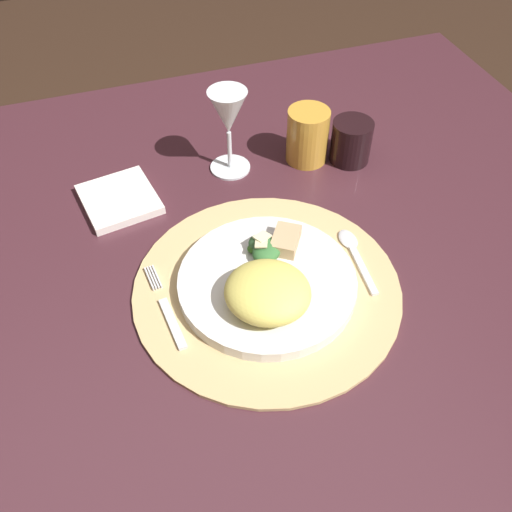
{
  "coord_description": "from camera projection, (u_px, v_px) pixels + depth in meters",
  "views": [
    {
      "loc": [
        -0.14,
        -0.57,
        1.38
      ],
      "look_at": [
        0.04,
        -0.03,
        0.77
      ],
      "focal_mm": 39.71,
      "sensor_mm": 36.0,
      "label": 1
    }
  ],
  "objects": [
    {
      "name": "ground_plane",
      "position": [
        238.0,
        460.0,
        1.41
      ],
      "size": [
        6.0,
        6.0,
        0.0
      ],
      "primitive_type": "plane",
      "color": "#342216"
    },
    {
      "name": "dining_table",
      "position": [
        230.0,
        303.0,
        0.95
      ],
      "size": [
        1.4,
        1.09,
        0.75
      ],
      "color": "#412028",
      "rests_on": "ground"
    },
    {
      "name": "placemat",
      "position": [
        267.0,
        288.0,
        0.82
      ],
      "size": [
        0.39,
        0.39,
        0.01
      ],
      "primitive_type": "cylinder",
      "color": "tan",
      "rests_on": "dining_table"
    },
    {
      "name": "dinner_plate",
      "position": [
        267.0,
        282.0,
        0.81
      ],
      "size": [
        0.26,
        0.26,
        0.02
      ],
      "primitive_type": "cylinder",
      "color": "silver",
      "rests_on": "placemat"
    },
    {
      "name": "pasta_serving",
      "position": [
        268.0,
        292.0,
        0.75
      ],
      "size": [
        0.16,
        0.16,
        0.05
      ],
      "primitive_type": "ellipsoid",
      "rotation": [
        0.0,
        0.0,
        5.69
      ],
      "color": "#E1D15F",
      "rests_on": "dinner_plate"
    },
    {
      "name": "salad_greens",
      "position": [
        267.0,
        248.0,
        0.83
      ],
      "size": [
        0.08,
        0.07,
        0.03
      ],
      "color": "#325B31",
      "rests_on": "dinner_plate"
    },
    {
      "name": "bread_piece",
      "position": [
        286.0,
        240.0,
        0.84
      ],
      "size": [
        0.06,
        0.07,
        0.02
      ],
      "primitive_type": "cube",
      "rotation": [
        0.0,
        0.0,
        4.13
      ],
      "color": "tan",
      "rests_on": "dinner_plate"
    },
    {
      "name": "fork",
      "position": [
        167.0,
        310.0,
        0.78
      ],
      "size": [
        0.03,
        0.16,
        0.0
      ],
      "color": "silver",
      "rests_on": "placemat"
    },
    {
      "name": "spoon",
      "position": [
        353.0,
        249.0,
        0.86
      ],
      "size": [
        0.03,
        0.14,
        0.01
      ],
      "color": "silver",
      "rests_on": "placemat"
    },
    {
      "name": "napkin",
      "position": [
        119.0,
        199.0,
        0.94
      ],
      "size": [
        0.13,
        0.14,
        0.01
      ],
      "primitive_type": "cube",
      "rotation": [
        0.0,
        0.0,
        0.17
      ],
      "color": "white",
      "rests_on": "dining_table"
    },
    {
      "name": "wine_glass",
      "position": [
        228.0,
        116.0,
        0.93
      ],
      "size": [
        0.07,
        0.07,
        0.15
      ],
      "color": "silver",
      "rests_on": "dining_table"
    },
    {
      "name": "amber_tumbler",
      "position": [
        307.0,
        136.0,
        0.99
      ],
      "size": [
        0.07,
        0.07,
        0.1
      ],
      "primitive_type": "cylinder",
      "color": "gold",
      "rests_on": "dining_table"
    },
    {
      "name": "dark_tumbler",
      "position": [
        351.0,
        141.0,
        1.0
      ],
      "size": [
        0.07,
        0.07,
        0.08
      ],
      "primitive_type": "cylinder",
      "color": "black",
      "rests_on": "dining_table"
    }
  ]
}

